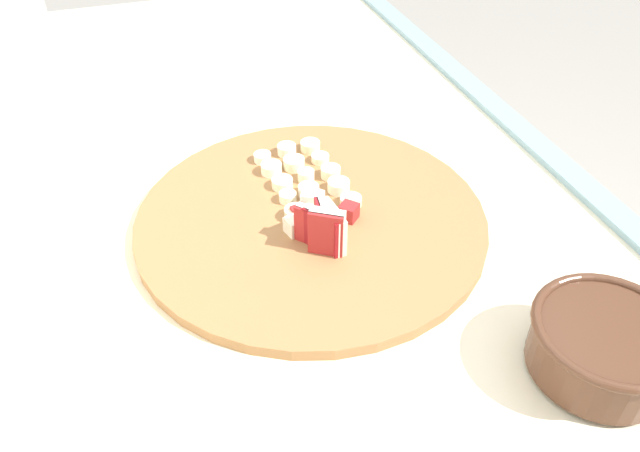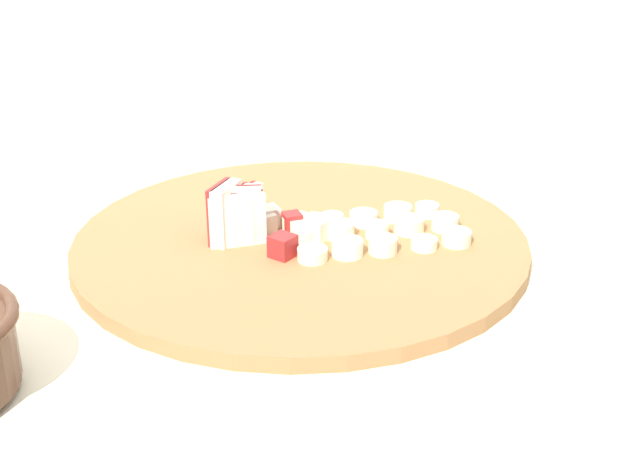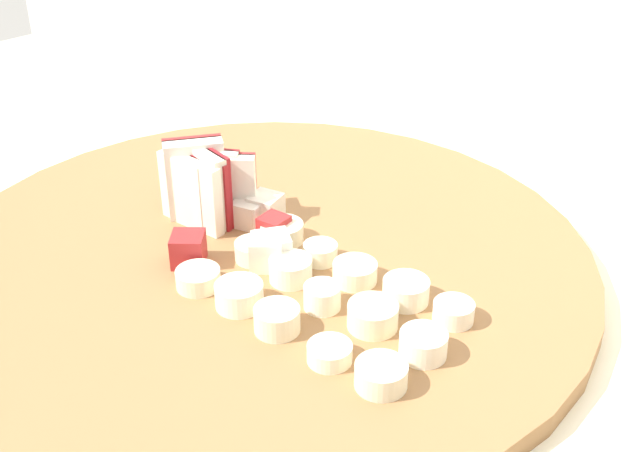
# 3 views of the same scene
# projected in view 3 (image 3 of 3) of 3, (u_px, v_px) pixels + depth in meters

# --- Properties ---
(cutting_board) EXTENTS (0.44, 0.44, 0.01)m
(cutting_board) POSITION_uv_depth(u_px,v_px,m) (262.00, 261.00, 0.55)
(cutting_board) COLOR olive
(cutting_board) RESTS_ON tiled_countertop
(apple_wedge_fan) EXTENTS (0.06, 0.05, 0.06)m
(apple_wedge_fan) POSITION_uv_depth(u_px,v_px,m) (205.00, 185.00, 0.57)
(apple_wedge_fan) COLOR maroon
(apple_wedge_fan) RESTS_ON cutting_board
(apple_dice_pile) EXTENTS (0.08, 0.10, 0.02)m
(apple_dice_pile) POSITION_uv_depth(u_px,v_px,m) (251.00, 232.00, 0.55)
(apple_dice_pile) COLOR beige
(apple_dice_pile) RESTS_ON cutting_board
(banana_slice_rows) EXTENTS (0.17, 0.11, 0.02)m
(banana_slice_rows) POSITION_uv_depth(u_px,v_px,m) (323.00, 295.00, 0.49)
(banana_slice_rows) COLOR beige
(banana_slice_rows) RESTS_ON cutting_board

